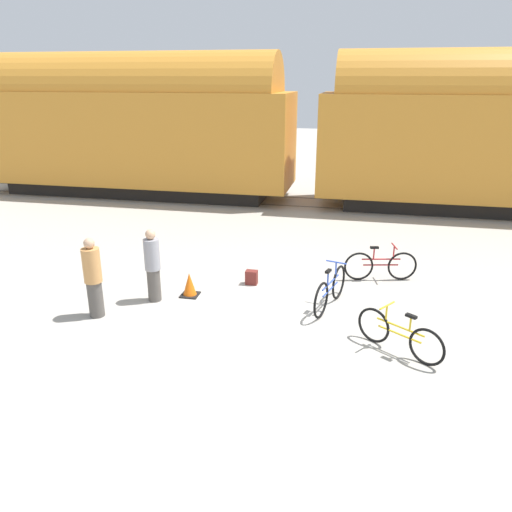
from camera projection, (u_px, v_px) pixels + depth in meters
ground_plane at (241, 322)px, 10.14m from camera, size 80.00×80.00×0.00m
freight_train at (306, 126)px, 18.77m from camera, size 26.87×3.13×5.63m
rail_near at (301, 206)px, 19.11m from camera, size 38.87×0.07×0.01m
rail_far at (306, 198)px, 20.43m from camera, size 38.87×0.07×0.01m
bicycle_maroon at (381, 265)px, 12.11m from camera, size 1.74×0.51×0.89m
bicycle_blue at (330, 290)px, 10.66m from camera, size 0.59×1.79×0.96m
bicycle_yellow at (399, 335)px, 8.90m from camera, size 1.48×1.06×0.85m
person_in_grey at (153, 266)px, 10.85m from camera, size 0.34×0.34×1.65m
person_in_tan at (93, 278)px, 10.12m from camera, size 0.36×0.36×1.70m
backpack at (252, 277)px, 11.94m from camera, size 0.28×0.20×0.34m
traffic_cone at (190, 285)px, 11.28m from camera, size 0.40×0.40×0.55m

